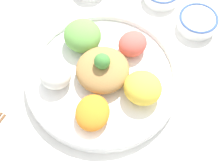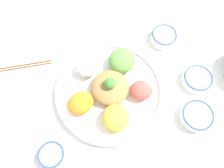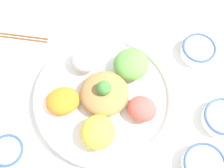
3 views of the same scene
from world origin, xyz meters
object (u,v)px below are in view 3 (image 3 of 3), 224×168
at_px(salad_platter, 105,95).
at_px(rice_bowl_blue, 9,151).
at_px(sauce_bowl_dark, 204,165).
at_px(chopsticks_pair_near, 14,36).
at_px(sauce_bowl_red, 222,118).
at_px(rice_bowl_plain, 198,50).

height_order(salad_platter, rice_bowl_blue, salad_platter).
bearing_deg(sauce_bowl_dark, rice_bowl_blue, 52.04).
bearing_deg(rice_bowl_blue, chopsticks_pair_near, -28.67).
height_order(salad_platter, sauce_bowl_red, salad_platter).
bearing_deg(chopsticks_pair_near, sauce_bowl_red, 164.09).
relative_size(sauce_bowl_red, rice_bowl_plain, 1.05).
bearing_deg(chopsticks_pair_near, sauce_bowl_dark, 151.94).
height_order(rice_bowl_blue, rice_bowl_plain, same).
distance_m(sauce_bowl_red, chopsticks_pair_near, 0.62).
bearing_deg(sauce_bowl_dark, chopsticks_pair_near, 19.55).
bearing_deg(rice_bowl_blue, rice_bowl_plain, -94.33).
xyz_separation_m(rice_bowl_blue, sauce_bowl_dark, (-0.29, -0.38, 0.00)).
height_order(rice_bowl_blue, chopsticks_pair_near, rice_bowl_blue).
relative_size(salad_platter, sauce_bowl_red, 3.72).
distance_m(salad_platter, sauce_bowl_dark, 0.30).
distance_m(rice_bowl_blue, sauce_bowl_dark, 0.48).
height_order(rice_bowl_plain, chopsticks_pair_near, rice_bowl_plain).
bearing_deg(rice_bowl_plain, sauce_bowl_dark, 141.94).
xyz_separation_m(sauce_bowl_red, sauce_bowl_dark, (-0.06, 0.12, 0.00)).
distance_m(rice_bowl_blue, rice_bowl_plain, 0.57).
xyz_separation_m(salad_platter, rice_bowl_blue, (0.01, 0.28, -0.01)).
relative_size(rice_bowl_plain, chopsticks_pair_near, 0.60).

